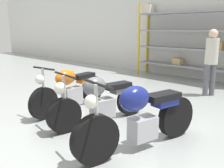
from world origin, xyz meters
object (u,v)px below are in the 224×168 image
object	(u,v)px
motorcycle_grey	(100,100)
person_browsing	(211,57)
motorcycle_orange	(70,89)
motorcycle_blue	(140,117)
shelving_rack	(187,39)

from	to	relation	value
motorcycle_grey	person_browsing	xyz separation A→B (m)	(0.65, 3.31, 0.57)
motorcycle_orange	motorcycle_blue	bearing A→B (deg)	72.57
motorcycle_orange	motorcycle_grey	distance (m)	1.02
person_browsing	shelving_rack	bearing A→B (deg)	-7.33
shelving_rack	motorcycle_orange	distance (m)	4.89
shelving_rack	motorcycle_blue	bearing A→B (deg)	-68.69
motorcycle_grey	person_browsing	world-z (taller)	person_browsing
motorcycle_grey	shelving_rack	bearing A→B (deg)	-161.24
motorcycle_orange	motorcycle_blue	xyz separation A→B (m)	(2.18, -0.39, 0.02)
motorcycle_orange	person_browsing	distance (m)	3.67
shelving_rack	person_browsing	xyz separation A→B (m)	(1.52, -1.58, -0.35)
motorcycle_orange	person_browsing	bearing A→B (deg)	145.38
motorcycle_grey	motorcycle_blue	distance (m)	1.20
shelving_rack	motorcycle_orange	bearing A→B (deg)	-91.82
shelving_rack	motorcycle_blue	world-z (taller)	shelving_rack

